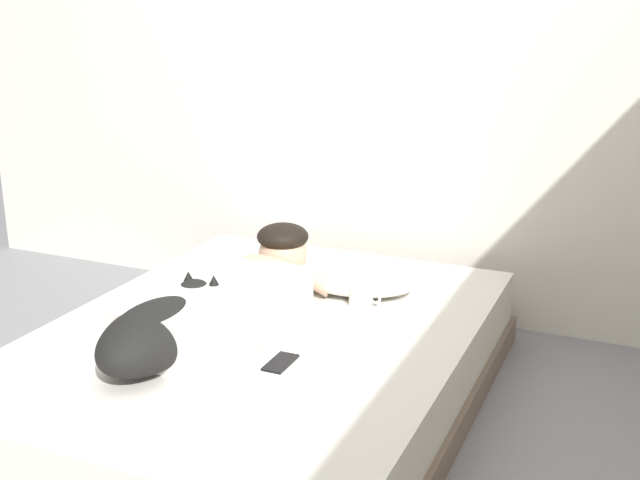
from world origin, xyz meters
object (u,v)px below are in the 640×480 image
(dog, at_px, (160,330))
(coffee_cup, at_px, (361,296))
(bed, at_px, (262,367))
(cell_phone, at_px, (280,362))
(pillow, at_px, (352,277))
(person_lying, at_px, (238,295))

(dog, distance_m, coffee_cup, 0.81)
(bed, xyz_separation_m, dog, (-0.16, -0.37, 0.26))
(cell_phone, bearing_deg, coffee_cup, 84.32)
(pillow, height_order, cell_phone, pillow)
(person_lying, xyz_separation_m, coffee_cup, (0.34, 0.33, -0.07))
(pillow, bearing_deg, cell_phone, -87.22)
(coffee_cup, distance_m, cell_phone, 0.57)
(dog, xyz_separation_m, cell_phone, (0.36, 0.13, -0.10))
(cell_phone, bearing_deg, dog, -159.97)
(person_lying, distance_m, cell_phone, 0.38)
(pillow, xyz_separation_m, cell_phone, (0.03, -0.70, -0.05))
(bed, relative_size, person_lying, 2.07)
(pillow, relative_size, coffee_cup, 4.16)
(pillow, relative_size, person_lying, 0.57)
(bed, xyz_separation_m, person_lying, (-0.09, -0.00, 0.26))
(bed, relative_size, pillow, 3.67)
(coffee_cup, bearing_deg, cell_phone, -95.68)
(cell_phone, bearing_deg, bed, 129.23)
(coffee_cup, bearing_deg, bed, -126.90)
(person_lying, distance_m, dog, 0.37)
(pillow, bearing_deg, person_lying, -118.07)
(coffee_cup, relative_size, cell_phone, 0.89)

